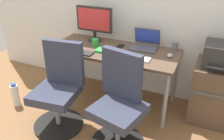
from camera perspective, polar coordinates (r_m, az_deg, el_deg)
ground_plane at (r=3.11m, az=0.38°, el=-7.16°), size 5.28×5.28×0.00m
desk at (r=2.80m, az=0.41°, el=3.70°), size 1.51×0.66×0.71m
office_chair_left at (r=2.56m, az=-12.69°, el=-4.85°), size 0.54×0.54×0.94m
office_chair_right at (r=2.27m, az=1.76°, el=-8.72°), size 0.54×0.54×0.94m
side_cabinet at (r=2.87m, az=23.50°, el=-5.04°), size 0.48×0.49×0.67m
printer at (r=2.67m, az=25.26°, el=3.23°), size 0.38×0.40×0.24m
water_bottle_on_floor at (r=3.16m, az=-22.31°, el=-5.63°), size 0.09×0.09×0.31m
desktop_monitor at (r=3.00m, az=-4.32°, el=11.65°), size 0.48×0.18×0.43m
open_laptop at (r=2.84m, az=7.97°, el=6.41°), size 0.31×0.29×0.22m
keyboard_by_monitor at (r=2.71m, az=-8.05°, el=4.32°), size 0.34×0.12×0.02m
keyboard_by_laptop at (r=2.54m, az=5.45°, el=2.94°), size 0.34×0.12×0.02m
mouse_by_monitor at (r=2.65m, az=13.80°, el=3.48°), size 0.06×0.10×0.03m
mouse_by_laptop at (r=2.86m, az=-13.36°, el=5.26°), size 0.06×0.10×0.03m
coffee_mug at (r=2.87m, az=-4.13°, el=6.66°), size 0.08×0.08×0.09m
pen_cup at (r=2.83m, az=15.01°, el=5.66°), size 0.07×0.07×0.10m
phone_near_laptop at (r=2.97m, az=-10.98°, el=6.10°), size 0.07×0.14×0.01m
phone_near_monitor at (r=2.85m, az=1.95°, el=5.70°), size 0.07×0.14×0.01m
notebook at (r=2.71m, az=-1.60°, el=4.74°), size 0.21×0.15×0.03m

